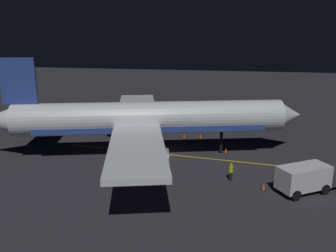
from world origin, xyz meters
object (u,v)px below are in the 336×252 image
(traffic_cone_under_wing, at_px, (226,151))
(catering_truck, at_px, (132,128))
(airliner, at_px, (145,119))
(ground_crew_worker, at_px, (231,172))
(traffic_cone_near_left, at_px, (264,187))
(traffic_cone_near_right, at_px, (184,136))
(traffic_cone_far, at_px, (200,136))
(baggage_truck, at_px, (309,178))

(traffic_cone_under_wing, bearing_deg, catering_truck, -109.28)
(airliner, distance_m, ground_crew_worker, 11.50)
(traffic_cone_near_left, height_order, traffic_cone_under_wing, same)
(airliner, bearing_deg, traffic_cone_near_right, 155.58)
(ground_crew_worker, relative_size, traffic_cone_near_left, 3.16)
(airliner, bearing_deg, catering_truck, -152.88)
(traffic_cone_near_left, distance_m, traffic_cone_under_wing, 9.98)
(catering_truck, distance_m, traffic_cone_near_left, 21.04)
(airliner, relative_size, traffic_cone_near_right, 64.10)
(traffic_cone_far, bearing_deg, airliner, -35.84)
(catering_truck, relative_size, traffic_cone_under_wing, 11.29)
(ground_crew_worker, bearing_deg, traffic_cone_near_right, -154.62)
(airliner, bearing_deg, baggage_truck, 67.96)
(traffic_cone_near_left, bearing_deg, airliner, -118.95)
(airliner, relative_size, traffic_cone_far, 64.10)
(traffic_cone_near_right, bearing_deg, baggage_truck, 42.32)
(airliner, height_order, traffic_cone_far, airliner)
(catering_truck, distance_m, ground_crew_worker, 17.90)
(baggage_truck, xyz_separation_m, traffic_cone_near_right, (-14.10, -12.84, -1.01))
(traffic_cone_near_left, xyz_separation_m, traffic_cone_near_right, (-14.42, -9.06, 0.00))
(traffic_cone_under_wing, relative_size, traffic_cone_far, 1.00)
(baggage_truck, distance_m, ground_crew_worker, 6.78)
(traffic_cone_under_wing, bearing_deg, traffic_cone_far, -146.97)
(catering_truck, height_order, traffic_cone_near_right, catering_truck)
(traffic_cone_near_right, xyz_separation_m, traffic_cone_far, (-0.17, 2.14, 0.00))
(baggage_truck, xyz_separation_m, traffic_cone_far, (-14.26, -10.70, -1.01))
(airliner, distance_m, traffic_cone_far, 10.25)
(ground_crew_worker, relative_size, traffic_cone_far, 3.16)
(ground_crew_worker, height_order, traffic_cone_under_wing, ground_crew_worker)
(airliner, xyz_separation_m, traffic_cone_near_left, (6.90, 12.48, -3.91))
(catering_truck, height_order, ground_crew_worker, catering_truck)
(catering_truck, height_order, traffic_cone_under_wing, catering_truck)
(airliner, relative_size, baggage_truck, 5.49)
(traffic_cone_near_left, bearing_deg, traffic_cone_under_wing, -159.37)
(traffic_cone_near_left, relative_size, traffic_cone_far, 1.00)
(traffic_cone_near_left, distance_m, traffic_cone_far, 16.15)
(traffic_cone_under_wing, distance_m, traffic_cone_far, 6.26)
(catering_truck, relative_size, traffic_cone_near_left, 11.29)
(traffic_cone_under_wing, xyz_separation_m, traffic_cone_far, (-5.25, -3.41, 0.00))
(airliner, height_order, baggage_truck, airliner)
(baggage_truck, relative_size, ground_crew_worker, 3.69)
(traffic_cone_near_left, xyz_separation_m, traffic_cone_far, (-14.59, -6.93, 0.00))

